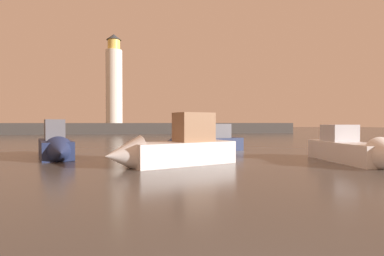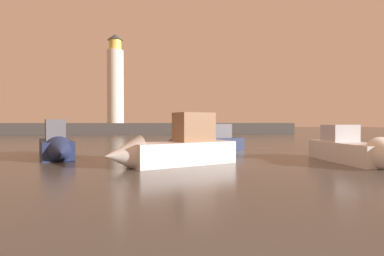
{
  "view_description": "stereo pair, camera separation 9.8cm",
  "coord_description": "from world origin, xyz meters",
  "px_view_note": "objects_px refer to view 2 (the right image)",
  "views": [
    {
      "loc": [
        -1.69,
        -2.52,
        2.46
      ],
      "look_at": [
        1.19,
        15.27,
        2.11
      ],
      "focal_mm": 28.52,
      "sensor_mm": 36.0,
      "label": 1
    },
    {
      "loc": [
        -1.6,
        -2.54,
        2.46
      ],
      "look_at": [
        1.19,
        15.27,
        2.11
      ],
      "focal_mm": 28.52,
      "sensor_mm": 36.0,
      "label": 2
    }
  ],
  "objects_px": {
    "motorboat_0": "(56,146)",
    "motorboat_4": "(171,149)",
    "motorboat_1": "(359,151)",
    "lighthouse": "(115,81)",
    "motorboat_3": "(200,143)"
  },
  "relations": [
    {
      "from": "motorboat_0",
      "to": "motorboat_4",
      "type": "distance_m",
      "value": 8.58
    },
    {
      "from": "motorboat_4",
      "to": "motorboat_0",
      "type": "bearing_deg",
      "value": 149.27
    },
    {
      "from": "motorboat_1",
      "to": "motorboat_4",
      "type": "distance_m",
      "value": 11.1
    },
    {
      "from": "motorboat_0",
      "to": "motorboat_1",
      "type": "xyz_separation_m",
      "value": [
        18.4,
        -5.57,
        -0.07
      ]
    },
    {
      "from": "motorboat_0",
      "to": "motorboat_1",
      "type": "distance_m",
      "value": 19.23
    },
    {
      "from": "motorboat_1",
      "to": "lighthouse",
      "type": "bearing_deg",
      "value": 109.97
    },
    {
      "from": "motorboat_3",
      "to": "motorboat_4",
      "type": "height_order",
      "value": "motorboat_4"
    },
    {
      "from": "motorboat_0",
      "to": "motorboat_4",
      "type": "xyz_separation_m",
      "value": [
        7.37,
        -4.38,
        0.12
      ]
    },
    {
      "from": "motorboat_1",
      "to": "motorboat_4",
      "type": "bearing_deg",
      "value": 173.84
    },
    {
      "from": "lighthouse",
      "to": "motorboat_0",
      "type": "xyz_separation_m",
      "value": [
        0.28,
        -45.82,
        -10.49
      ]
    },
    {
      "from": "lighthouse",
      "to": "motorboat_0",
      "type": "height_order",
      "value": "lighthouse"
    },
    {
      "from": "lighthouse",
      "to": "motorboat_4",
      "type": "height_order",
      "value": "lighthouse"
    },
    {
      "from": "motorboat_0",
      "to": "motorboat_3",
      "type": "xyz_separation_m",
      "value": [
        10.44,
        3.23,
        -0.09
      ]
    },
    {
      "from": "motorboat_0",
      "to": "motorboat_4",
      "type": "bearing_deg",
      "value": -30.73
    },
    {
      "from": "lighthouse",
      "to": "motorboat_1",
      "type": "bearing_deg",
      "value": -70.03
    }
  ]
}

